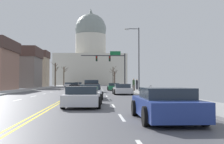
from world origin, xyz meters
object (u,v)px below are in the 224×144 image
at_px(pedestrian_00, 137,84).
at_px(bicycle_parked, 150,90).
at_px(sedan_near_04, 83,97).
at_px(sedan_oncoming_01, 78,85).
at_px(sedan_near_02, 122,89).
at_px(sedan_near_00, 114,87).
at_px(street_lamp_right, 137,54).
at_px(sedan_near_03, 90,92).
at_px(sedan_near_05, 165,105).
at_px(sedan_oncoming_00, 75,86).
at_px(sedan_oncoming_02, 68,85).
at_px(signal_gantry, 113,62).
at_px(pickup_truck_near_01, 91,87).
at_px(pedestrian_01, 134,84).

height_order(pedestrian_00, bicycle_parked, pedestrian_00).
relative_size(sedan_near_04, sedan_oncoming_01, 1.01).
xyz_separation_m(sedan_near_02, bicycle_parked, (3.26, 0.52, -0.06)).
height_order(sedan_near_00, sedan_oncoming_01, sedan_oncoming_01).
xyz_separation_m(street_lamp_right, sedan_near_00, (-2.68, 7.60, -4.56)).
bearing_deg(sedan_near_00, pedestrian_00, -5.06).
distance_m(sedan_near_02, bicycle_parked, 3.30).
relative_size(sedan_near_03, sedan_near_05, 1.07).
height_order(sedan_oncoming_00, sedan_oncoming_02, sedan_oncoming_00).
xyz_separation_m(sedan_near_03, sedan_near_04, (-0.24, -6.85, -0.01)).
height_order(sedan_near_05, sedan_oncoming_00, sedan_oncoming_00).
distance_m(signal_gantry, sedan_near_03, 26.49).
bearing_deg(sedan_oncoming_00, pickup_truck_near_01, -79.43).
relative_size(sedan_near_03, sedan_near_04, 0.96).
distance_m(sedan_near_03, sedan_near_05, 12.96).
bearing_deg(bicycle_parked, sedan_near_05, -99.90).
xyz_separation_m(sedan_near_04, sedan_oncoming_01, (-3.67, 50.56, 0.04)).
height_order(street_lamp_right, sedan_near_02, street_lamp_right).
bearing_deg(sedan_near_05, bicycle_parked, 80.10).
distance_m(sedan_near_03, bicycle_parked, 10.41).
xyz_separation_m(sedan_oncoming_02, pedestrian_01, (13.00, -37.49, 0.54)).
distance_m(sedan_oncoming_02, pedestrian_00, 34.94).
distance_m(sedan_near_02, sedan_oncoming_01, 36.93).
xyz_separation_m(sedan_near_03, bicycle_parked, (6.63, 8.03, -0.07)).
xyz_separation_m(sedan_oncoming_01, pedestrian_00, (10.92, -22.91, 0.50)).
relative_size(sedan_near_00, sedan_near_04, 0.95).
relative_size(sedan_oncoming_02, pedestrian_01, 2.51).
relative_size(sedan_near_05, sedan_oncoming_02, 1.01).
height_order(sedan_near_02, bicycle_parked, sedan_near_02).
bearing_deg(pedestrian_01, pickup_truck_near_01, -169.34).
bearing_deg(sedan_near_00, signal_gantry, 88.94).
xyz_separation_m(sedan_near_00, sedan_near_03, (-3.29, -21.14, 0.02)).
xyz_separation_m(sedan_near_00, sedan_near_05, (-0.26, -33.74, 0.02)).
bearing_deg(sedan_near_04, signal_gantry, 83.69).
distance_m(sedan_near_05, sedan_oncoming_00, 47.95).
bearing_deg(pedestrian_00, sedan_near_02, -105.29).
relative_size(street_lamp_right, sedan_oncoming_00, 1.84).
height_order(street_lamp_right, sedan_near_03, street_lamp_right).
distance_m(pedestrian_00, pedestrian_01, 5.77).
xyz_separation_m(sedan_near_03, pedestrian_01, (5.71, 15.19, 0.52)).
bearing_deg(sedan_near_05, sedan_near_00, 89.55).
bearing_deg(signal_gantry, sedan_oncoming_01, 112.28).
relative_size(sedan_oncoming_02, pedestrian_00, 2.53).
bearing_deg(sedan_near_05, pedestrian_01, 84.49).
xyz_separation_m(sedan_near_03, sedan_oncoming_00, (-4.04, 34.82, 0.02)).
height_order(sedan_oncoming_01, bicycle_parked, sedan_oncoming_01).
bearing_deg(pedestrian_01, sedan_near_05, -95.51).
relative_size(pickup_truck_near_01, bicycle_parked, 3.19).
relative_size(street_lamp_right, sedan_oncoming_02, 1.99).
height_order(sedan_near_00, sedan_near_05, sedan_near_05).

